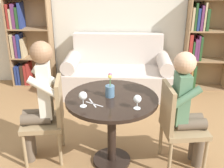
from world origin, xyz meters
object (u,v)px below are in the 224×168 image
(flower_vase, at_px, (110,89))
(chair_right, at_px, (178,123))
(chair_left, at_px, (49,116))
(wine_glass_right, at_px, (137,99))
(person_left, at_px, (39,99))
(person_right, at_px, (188,107))
(wine_glass_left, at_px, (83,96))
(bookshelf_right, at_px, (201,45))
(bookshelf_left, at_px, (26,44))
(couch, at_px, (117,74))

(flower_vase, bearing_deg, chair_right, -1.93)
(chair_left, bearing_deg, chair_right, 78.33)
(wine_glass_right, bearing_deg, person_left, 164.90)
(person_right, height_order, wine_glass_left, person_right)
(bookshelf_right, xyz_separation_m, person_right, (-0.61, -2.06, -0.09))
(chair_left, bearing_deg, wine_glass_right, 63.80)
(bookshelf_left, xyz_separation_m, chair_right, (2.21, -2.08, -0.23))
(chair_left, distance_m, person_right, 1.42)
(chair_left, relative_size, wine_glass_right, 6.83)
(chair_left, xyz_separation_m, wine_glass_right, (0.90, -0.29, 0.35))
(person_left, height_order, wine_glass_right, person_left)
(wine_glass_left, bearing_deg, bookshelf_left, 119.72)
(bookshelf_right, distance_m, person_left, 2.92)
(wine_glass_left, distance_m, wine_glass_right, 0.49)
(chair_left, height_order, wine_glass_left, wine_glass_left)
(chair_left, bearing_deg, couch, 150.73)
(wine_glass_right, height_order, flower_vase, flower_vase)
(chair_right, xyz_separation_m, person_right, (0.09, 0.02, 0.17))
(couch, distance_m, person_right, 1.97)
(couch, relative_size, bookshelf_right, 1.14)
(bookshelf_left, xyz_separation_m, wine_glass_left, (1.30, -2.27, 0.14))
(wine_glass_left, bearing_deg, person_right, 12.25)
(person_right, xyz_separation_m, wine_glass_left, (-1.00, -0.22, 0.20))
(chair_left, relative_size, person_left, 0.69)
(chair_left, relative_size, person_right, 0.73)
(couch, bearing_deg, wine_glass_left, -97.08)
(chair_right, bearing_deg, chair_left, 78.88)
(person_left, bearing_deg, couch, 148.64)
(person_left, bearing_deg, chair_left, 96.00)
(couch, xyz_separation_m, chair_right, (0.66, -1.81, 0.18))
(chair_left, bearing_deg, bookshelf_left, -164.66)
(person_right, distance_m, flower_vase, 0.78)
(bookshelf_right, bearing_deg, chair_left, -135.18)
(chair_left, bearing_deg, wine_glass_left, 48.33)
(wine_glass_left, height_order, wine_glass_right, wine_glass_left)
(bookshelf_right, relative_size, wine_glass_right, 11.32)
(bookshelf_left, xyz_separation_m, flower_vase, (1.53, -2.06, 0.12))
(chair_right, bearing_deg, wine_glass_left, 94.15)
(bookshelf_right, distance_m, person_right, 2.15)
(bookshelf_left, xyz_separation_m, wine_glass_right, (1.79, -2.29, 0.13))
(flower_vase, bearing_deg, person_right, -0.17)
(bookshelf_right, distance_m, flower_vase, 2.48)
(bookshelf_left, bearing_deg, couch, -9.73)
(flower_vase, bearing_deg, person_left, 177.80)
(bookshelf_left, height_order, wine_glass_left, bookshelf_left)
(person_left, height_order, person_right, person_left)
(bookshelf_left, relative_size, person_left, 1.15)
(couch, bearing_deg, person_right, -67.41)
(bookshelf_left, bearing_deg, person_left, -68.33)
(chair_right, bearing_deg, couch, 11.98)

